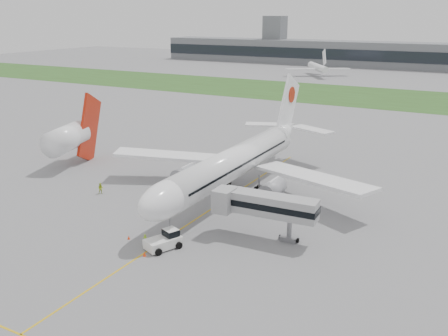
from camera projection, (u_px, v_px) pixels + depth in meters
The scene contains 14 objects.
ground at pixel (223, 201), 80.80m from camera, with size 600.00×600.00×0.00m, color gray.
apron_markings at pixel (207, 212), 76.61m from camera, with size 70.00×70.00×0.04m, color gold, non-canonical shape.
grass_strip at pixel (381, 97), 181.46m from camera, with size 600.00×50.00×0.02m, color #2D4D1D.
terminal_building at pixel (425, 56), 271.56m from camera, with size 320.00×22.30×14.00m.
control_tower at pixel (274, 62), 316.55m from camera, with size 12.00×12.00×56.00m, color gray, non-canonical shape.
airliner at pixel (237, 161), 83.21m from camera, with size 48.13×53.95×17.88m.
pushback_tug at pixel (165, 240), 64.58m from camera, with size 4.42×5.22×2.34m.
jet_bridge at pixel (262, 205), 66.34m from camera, with size 13.99×4.64×6.47m.
safety_cone_left at pixel (129, 237), 67.23m from camera, with size 0.37×0.37×0.51m, color #FB390D.
safety_cone_right at pixel (144, 254), 62.46m from camera, with size 0.44×0.44×0.61m, color #FB390D.
ground_crew_near at pixel (145, 239), 65.42m from camera, with size 0.56×0.37×1.53m, color #99D623.
ground_crew_far at pixel (101, 188), 84.01m from camera, with size 0.92×0.72×1.89m, color #A6C320.
neighbor_aircraft at pixel (70, 137), 98.57m from camera, with size 7.95×18.15×14.65m.
distant_aircraft_left at pixel (317, 76), 244.21m from camera, with size 31.36×27.67×11.99m, color white, non-canonical shape.
Camera 1 is at (36.33, -66.28, 29.08)m, focal length 40.00 mm.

